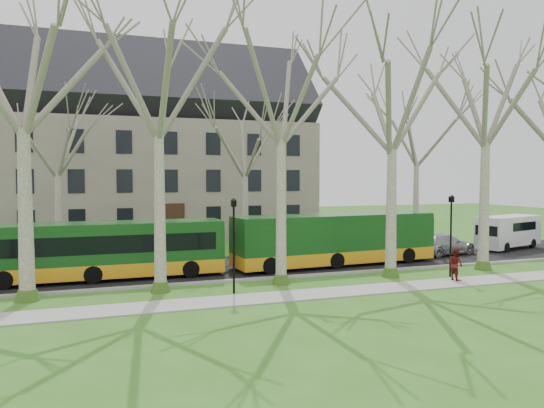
{
  "coord_description": "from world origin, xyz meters",
  "views": [
    {
      "loc": [
        -12.39,
        -24.35,
        5.42
      ],
      "look_at": [
        -2.73,
        3.0,
        3.86
      ],
      "focal_mm": 35.0,
      "sensor_mm": 36.0,
      "label": 1
    }
  ],
  "objects_px": {
    "van_a": "(508,232)",
    "pedestrian_b": "(456,264)",
    "bus_follow": "(336,239)",
    "bus_lead": "(105,250)",
    "sedan": "(443,244)"
  },
  "relations": [
    {
      "from": "van_a",
      "to": "pedestrian_b",
      "type": "relative_size",
      "value": 3.36
    },
    {
      "from": "bus_follow",
      "to": "van_a",
      "type": "xyz_separation_m",
      "value": [
        15.03,
        2.12,
        -0.37
      ]
    },
    {
      "from": "pedestrian_b",
      "to": "bus_lead",
      "type": "bearing_deg",
      "value": 67.38
    },
    {
      "from": "bus_lead",
      "to": "pedestrian_b",
      "type": "relative_size",
      "value": 7.42
    },
    {
      "from": "sedan",
      "to": "pedestrian_b",
      "type": "distance_m",
      "value": 8.99
    },
    {
      "from": "bus_lead",
      "to": "van_a",
      "type": "xyz_separation_m",
      "value": [
        28.22,
        2.02,
        -0.32
      ]
    },
    {
      "from": "bus_lead",
      "to": "pedestrian_b",
      "type": "distance_m",
      "value": 18.1
    },
    {
      "from": "bus_follow",
      "to": "sedan",
      "type": "height_order",
      "value": "bus_follow"
    },
    {
      "from": "bus_follow",
      "to": "sedan",
      "type": "xyz_separation_m",
      "value": [
        8.71,
        1.27,
        -0.86
      ]
    },
    {
      "from": "bus_lead",
      "to": "van_a",
      "type": "relative_size",
      "value": 2.21
    },
    {
      "from": "bus_follow",
      "to": "pedestrian_b",
      "type": "height_order",
      "value": "bus_follow"
    },
    {
      "from": "bus_lead",
      "to": "sedan",
      "type": "bearing_deg",
      "value": 3.24
    },
    {
      "from": "bus_lead",
      "to": "sedan",
      "type": "relative_size",
      "value": 2.47
    },
    {
      "from": "bus_follow",
      "to": "sedan",
      "type": "distance_m",
      "value": 8.84
    },
    {
      "from": "van_a",
      "to": "pedestrian_b",
      "type": "xyz_separation_m",
      "value": [
        -11.27,
        -8.35,
        -0.38
      ]
    }
  ]
}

